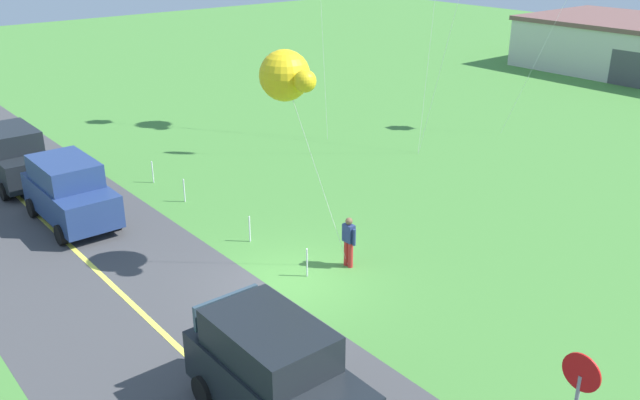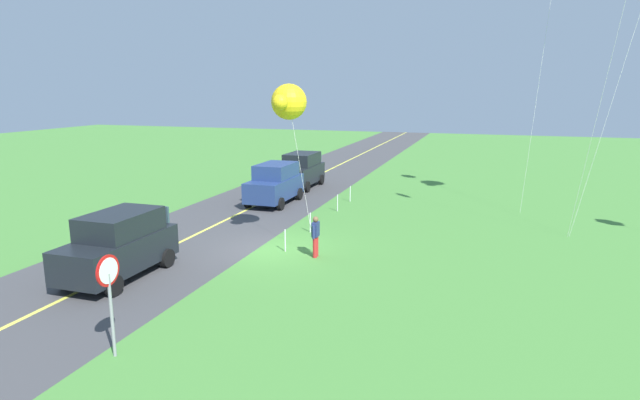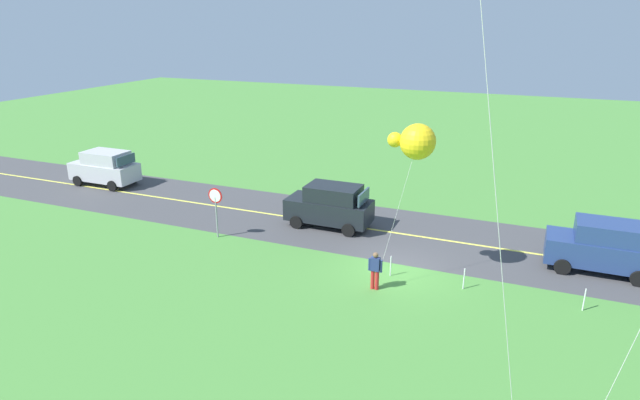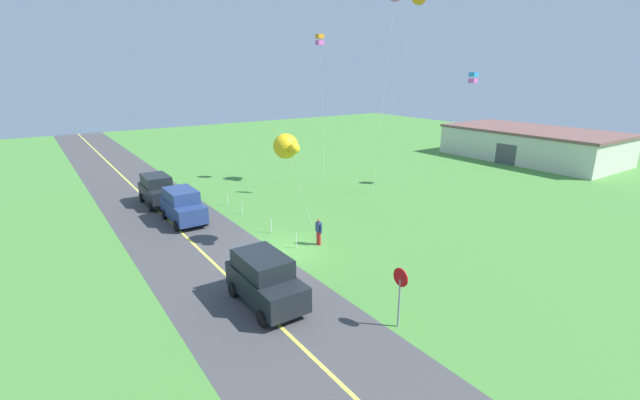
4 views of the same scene
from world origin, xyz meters
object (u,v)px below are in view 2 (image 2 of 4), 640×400
(stop_sign, at_px, (109,286))
(person_adult_near, at_px, (316,235))
(car_parked_west_far, at_px, (301,170))
(car_parked_west_near, at_px, (275,183))
(car_suv_foreground, at_px, (119,244))
(kite_red_low, at_px, (288,102))

(stop_sign, relative_size, person_adult_near, 1.60)
(car_parked_west_far, distance_m, car_parked_west_near, 5.13)
(car_parked_west_near, distance_m, person_adult_near, 10.01)
(person_adult_near, bearing_deg, car_parked_west_near, 27.51)
(car_suv_foreground, distance_m, person_adult_near, 7.04)
(car_parked_west_far, relative_size, kite_red_low, 0.67)
(car_parked_west_far, xyz_separation_m, person_adult_near, (13.62, 5.59, -0.29))
(car_parked_west_near, height_order, kite_red_low, kite_red_low)
(car_parked_west_far, bearing_deg, stop_sign, 8.68)
(person_adult_near, bearing_deg, stop_sign, 161.82)
(car_parked_west_far, height_order, car_parked_west_near, same)
(car_parked_west_far, height_order, kite_red_low, kite_red_low)
(car_suv_foreground, distance_m, stop_sign, 5.85)
(car_parked_west_far, bearing_deg, car_parked_west_near, 3.50)
(kite_red_low, bearing_deg, person_adult_near, 54.84)
(stop_sign, bearing_deg, person_adult_near, 166.15)
(car_suv_foreground, bearing_deg, stop_sign, 37.13)
(car_parked_west_near, bearing_deg, kite_red_low, 27.08)
(car_suv_foreground, relative_size, person_adult_near, 2.75)
(car_parked_west_far, bearing_deg, person_adult_near, 22.31)
(car_parked_west_near, bearing_deg, car_suv_foreground, -1.83)
(car_suv_foreground, relative_size, stop_sign, 1.72)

